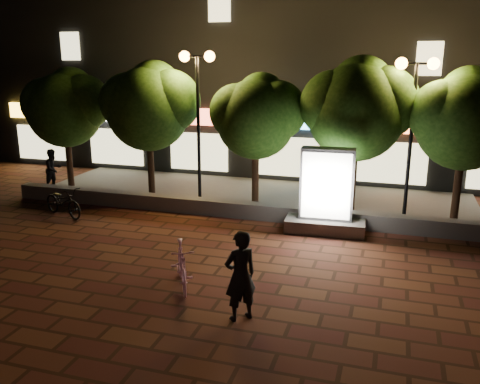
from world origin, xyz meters
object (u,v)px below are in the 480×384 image
at_px(tree_far_left, 67,105).
at_px(scooter_pink, 182,265).
at_px(scooter_parked, 63,202).
at_px(tree_left, 150,104).
at_px(rider, 240,276).
at_px(tree_right, 359,106).
at_px(pedestrian, 53,169).
at_px(street_lamp_right, 414,97).
at_px(tree_far_right, 467,116).
at_px(street_lamp_left, 198,88).
at_px(ad_kiosk, 326,198).
at_px(tree_mid, 258,114).

distance_m(tree_far_left, scooter_pink, 10.56).
height_order(scooter_pink, scooter_parked, scooter_pink).
bearing_deg(scooter_parked, tree_left, -8.24).
distance_m(tree_left, scooter_pink, 8.46).
relative_size(tree_far_left, rider, 2.48).
distance_m(scooter_pink, scooter_parked, 6.91).
bearing_deg(tree_left, scooter_parked, -119.43).
height_order(tree_right, scooter_pink, tree_right).
relative_size(scooter_parked, pedestrian, 1.20).
relative_size(street_lamp_right, pedestrian, 3.17).
relative_size(tree_far_right, rider, 2.55).
relative_size(tree_far_left, tree_left, 0.95).
bearing_deg(tree_left, tree_right, 0.00).
relative_size(street_lamp_left, street_lamp_right, 1.04).
bearing_deg(tree_far_left, ad_kiosk, -11.17).
xyz_separation_m(tree_far_right, rider, (-4.72, -7.81, -2.44)).
distance_m(tree_far_right, street_lamp_left, 8.58).
bearing_deg(tree_left, ad_kiosk, -16.76).
bearing_deg(tree_mid, pedestrian, -177.06).
xyz_separation_m(scooter_parked, pedestrian, (-2.32, 2.67, 0.37)).
xyz_separation_m(tree_mid, pedestrian, (-8.05, -0.41, -2.35)).
distance_m(tree_right, scooter_pink, 8.12).
relative_size(scooter_pink, scooter_parked, 0.92).
bearing_deg(street_lamp_left, tree_left, 172.30).
bearing_deg(scooter_pink, rider, -59.07).
height_order(tree_far_left, tree_left, tree_left).
bearing_deg(street_lamp_right, ad_kiosk, -142.51).
bearing_deg(rider, tree_far_right, -165.04).
height_order(street_lamp_right, ad_kiosk, street_lamp_right).
relative_size(street_lamp_left, rider, 2.78).
height_order(tree_mid, tree_right, tree_right).
bearing_deg(street_lamp_left, rider, -63.05).
bearing_deg(tree_right, tree_far_right, -0.00).
bearing_deg(tree_mid, ad_kiosk, -36.92).
height_order(tree_far_left, tree_mid, tree_far_left).
relative_size(tree_right, street_lamp_right, 1.02).
xyz_separation_m(tree_mid, tree_far_right, (6.50, 0.00, 0.15)).
relative_size(tree_mid, street_lamp_right, 0.90).
distance_m(street_lamp_right, scooter_pink, 8.82).
bearing_deg(tree_far_right, tree_far_left, -180.00).
relative_size(street_lamp_right, rider, 2.67).
relative_size(tree_mid, scooter_parked, 2.39).
xyz_separation_m(tree_far_left, scooter_parked, (1.77, -3.08, -2.80)).
bearing_deg(tree_left, street_lamp_right, -1.68).
distance_m(scooter_pink, rider, 2.01).
bearing_deg(street_lamp_left, tree_right, 2.81).
distance_m(tree_right, ad_kiosk, 3.30).
xyz_separation_m(ad_kiosk, rider, (-0.89, -5.80, -0.09)).
distance_m(tree_left, tree_right, 7.30).
bearing_deg(pedestrian, tree_mid, -75.25).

